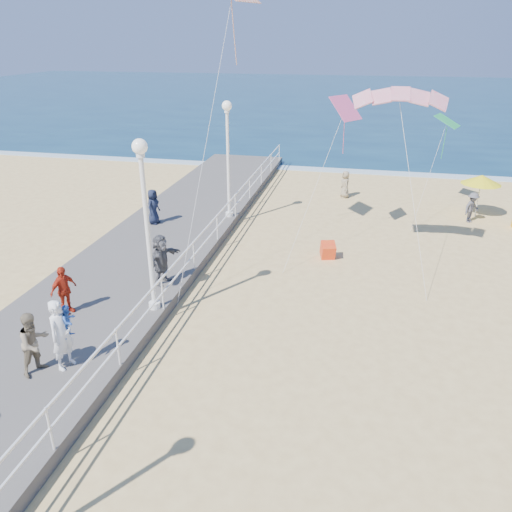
% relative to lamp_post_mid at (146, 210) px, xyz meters
% --- Properties ---
extents(ground, '(160.00, 160.00, 0.00)m').
position_rel_lamp_post_mid_xyz_m(ground, '(5.35, 0.00, -3.66)').
color(ground, '#E9C77A').
rests_on(ground, ground).
extents(ocean, '(160.00, 90.00, 0.05)m').
position_rel_lamp_post_mid_xyz_m(ocean, '(5.35, 65.00, -3.65)').
color(ocean, '#0C2F49').
rests_on(ocean, ground).
extents(surf_line, '(160.00, 1.20, 0.04)m').
position_rel_lamp_post_mid_xyz_m(surf_line, '(5.35, 20.50, -3.63)').
color(surf_line, white).
rests_on(surf_line, ground).
extents(boardwalk, '(5.00, 44.00, 0.40)m').
position_rel_lamp_post_mid_xyz_m(boardwalk, '(-2.15, 0.00, -3.46)').
color(boardwalk, '#635F59').
rests_on(boardwalk, ground).
extents(railing, '(0.05, 42.00, 0.55)m').
position_rel_lamp_post_mid_xyz_m(railing, '(0.30, 0.00, -2.41)').
color(railing, white).
rests_on(railing, boardwalk).
extents(lamp_post_mid, '(0.44, 0.44, 5.32)m').
position_rel_lamp_post_mid_xyz_m(lamp_post_mid, '(0.00, 0.00, 0.00)').
color(lamp_post_mid, white).
rests_on(lamp_post_mid, boardwalk).
extents(lamp_post_far, '(0.44, 0.44, 5.32)m').
position_rel_lamp_post_mid_xyz_m(lamp_post_far, '(0.00, 9.00, 0.00)').
color(lamp_post_far, white).
rests_on(lamp_post_far, boardwalk).
extents(woman_holding_toddler, '(0.60, 0.78, 1.93)m').
position_rel_lamp_post_mid_xyz_m(woman_holding_toddler, '(-1.02, -3.35, -2.30)').
color(woman_holding_toddler, white).
rests_on(woman_holding_toddler, boardwalk).
extents(toddler_held, '(0.42, 0.49, 0.89)m').
position_rel_lamp_post_mid_xyz_m(toddler_held, '(-0.87, -3.20, -1.96)').
color(toddler_held, blue).
rests_on(toddler_held, boardwalk).
extents(spectator_1, '(0.88, 0.99, 1.68)m').
position_rel_lamp_post_mid_xyz_m(spectator_1, '(-1.59, -3.69, -2.42)').
color(spectator_1, '#82735A').
rests_on(spectator_1, boardwalk).
extents(spectator_3, '(0.67, 0.99, 1.56)m').
position_rel_lamp_post_mid_xyz_m(spectator_3, '(-2.54, -0.86, -2.48)').
color(spectator_3, red).
rests_on(spectator_3, boardwalk).
extents(spectator_4, '(0.61, 0.84, 1.60)m').
position_rel_lamp_post_mid_xyz_m(spectator_4, '(-3.10, 7.29, -2.46)').
color(spectator_4, '#161D32').
rests_on(spectator_4, boardwalk).
extents(spectator_5, '(0.92, 1.73, 1.78)m').
position_rel_lamp_post_mid_xyz_m(spectator_5, '(-0.40, 1.71, -2.37)').
color(spectator_5, '#505054').
rests_on(spectator_5, boardwalk).
extents(beach_walker_a, '(1.07, 1.07, 1.49)m').
position_rel_lamp_post_mid_xyz_m(beach_walker_a, '(11.33, 11.75, -2.92)').
color(beach_walker_a, '#545358').
rests_on(beach_walker_a, ground).
extents(beach_walker_c, '(0.68, 0.84, 1.50)m').
position_rel_lamp_post_mid_xyz_m(beach_walker_c, '(5.16, 14.56, -2.91)').
color(beach_walker_c, gray).
rests_on(beach_walker_c, ground).
extents(box_kite, '(0.71, 0.83, 0.74)m').
position_rel_lamp_post_mid_xyz_m(box_kite, '(4.96, 5.93, -3.36)').
color(box_kite, red).
rests_on(box_kite, ground).
extents(beach_umbrella, '(1.90, 1.90, 2.14)m').
position_rel_lamp_post_mid_xyz_m(beach_umbrella, '(11.72, 12.64, -1.75)').
color(beach_umbrella, white).
rests_on(beach_umbrella, ground).
extents(kite_parafoil, '(3.29, 0.94, 0.65)m').
position_rel_lamp_post_mid_xyz_m(kite_parafoil, '(7.11, 5.73, 2.82)').
color(kite_parafoil, red).
extents(kite_diamond_pink, '(1.38, 1.50, 0.91)m').
position_rel_lamp_post_mid_xyz_m(kite_diamond_pink, '(5.17, 8.16, 1.99)').
color(kite_diamond_pink, '#D74F86').
extents(kite_diamond_green, '(1.45, 1.52, 0.56)m').
position_rel_lamp_post_mid_xyz_m(kite_diamond_green, '(9.90, 13.75, 0.80)').
color(kite_diamond_green, green).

